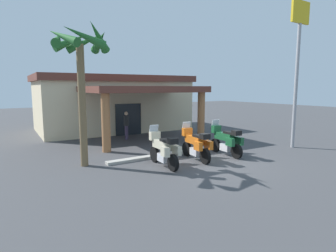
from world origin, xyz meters
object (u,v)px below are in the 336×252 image
object	(u,v)px
motel_building	(113,102)
pedestrian	(126,123)
motorcycle_orange	(196,144)
roadside_sign	(298,52)
palm_tree_roadside	(81,55)
motorcycle_cream	(164,150)
motorcycle_green	(226,141)

from	to	relation	value
motel_building	pedestrian	xyz separation A→B (m)	(-0.93, -4.32, -1.08)
motorcycle_orange	roadside_sign	size ratio (longest dim) A/B	0.30
motel_building	pedestrian	world-z (taller)	motel_building
palm_tree_roadside	motorcycle_cream	bearing A→B (deg)	-34.89
motorcycle_orange	motorcycle_green	bearing A→B (deg)	-85.53
motel_building	motorcycle_orange	world-z (taller)	motel_building
motorcycle_cream	roadside_sign	distance (m)	8.86
motorcycle_cream	roadside_sign	bearing A→B (deg)	-91.17
motel_building	motorcycle_green	xyz separation A→B (m)	(1.29, -10.65, -1.37)
motorcycle_green	roadside_sign	xyz separation A→B (m)	(4.25, -0.65, 4.26)
pedestrian	roadside_sign	size ratio (longest dim) A/B	0.23
motel_building	pedestrian	size ratio (longest dim) A/B	6.62
roadside_sign	pedestrian	bearing A→B (deg)	132.81
pedestrian	roadside_sign	distance (m)	10.31
motorcycle_green	pedestrian	world-z (taller)	pedestrian
motorcycle_green	palm_tree_roadside	bearing A→B (deg)	79.11
motorcycle_orange	pedestrian	size ratio (longest dim) A/B	1.29
motorcycle_orange	roadside_sign	xyz separation A→B (m)	(5.99, -0.73, 4.26)
motorcycle_cream	palm_tree_roadside	world-z (taller)	palm_tree_roadside
motorcycle_green	palm_tree_roadside	size ratio (longest dim) A/B	0.39
motorcycle_cream	motorcycle_orange	world-z (taller)	same
motorcycle_cream	motel_building	bearing A→B (deg)	-8.29
palm_tree_roadside	roadside_sign	xyz separation A→B (m)	(10.39, -2.46, 0.53)
motel_building	motorcycle_cream	distance (m)	11.00
motorcycle_orange	pedestrian	distance (m)	6.28
motel_building	motorcycle_green	distance (m)	10.82
motel_building	motorcycle_green	bearing A→B (deg)	-80.68
motorcycle_orange	roadside_sign	distance (m)	7.39
palm_tree_roadside	roadside_sign	distance (m)	10.69
motorcycle_green	roadside_sign	distance (m)	6.05
motel_building	motorcycle_green	world-z (taller)	motel_building
pedestrian	roadside_sign	xyz separation A→B (m)	(6.47, -6.98, 3.97)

